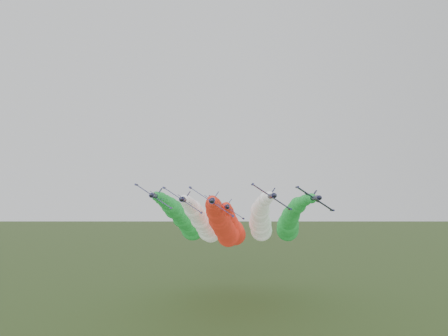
{
  "coord_description": "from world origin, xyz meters",
  "views": [
    {
      "loc": [
        -2.35,
        -99.44,
        35.23
      ],
      "look_at": [
        -0.41,
        4.75,
        44.31
      ],
      "focal_mm": 35.0,
      "sensor_mm": 36.0,
      "label": 1
    }
  ],
  "objects_px": {
    "jet_inner_left": "(204,223)",
    "jet_inner_right": "(261,221)",
    "jet_lead": "(223,226)",
    "jet_outer_right": "(290,222)",
    "jet_trail": "(232,227)",
    "jet_outer_left": "(184,220)"
  },
  "relations": [
    {
      "from": "jet_inner_left",
      "to": "jet_inner_right",
      "type": "xyz_separation_m",
      "value": [
        20.55,
        -0.36,
        0.92
      ]
    },
    {
      "from": "jet_outer_right",
      "to": "jet_lead",
      "type": "bearing_deg",
      "value": -138.9
    },
    {
      "from": "jet_lead",
      "to": "jet_inner_left",
      "type": "xyz_separation_m",
      "value": [
        -6.64,
        14.09,
        0.11
      ]
    },
    {
      "from": "jet_lead",
      "to": "jet_outer_right",
      "type": "distance_m",
      "value": 34.38
    },
    {
      "from": "jet_outer_left",
      "to": "jet_inner_right",
      "type": "bearing_deg",
      "value": -15.25
    },
    {
      "from": "jet_outer_left",
      "to": "jet_trail",
      "type": "distance_m",
      "value": 18.98
    },
    {
      "from": "jet_lead",
      "to": "jet_trail",
      "type": "bearing_deg",
      "value": 81.58
    },
    {
      "from": "jet_outer_left",
      "to": "jet_outer_right",
      "type": "height_order",
      "value": "jet_outer_left"
    },
    {
      "from": "jet_inner_left",
      "to": "jet_inner_right",
      "type": "bearing_deg",
      "value": -1.0
    },
    {
      "from": "jet_outer_left",
      "to": "jet_outer_right",
      "type": "distance_m",
      "value": 40.16
    },
    {
      "from": "jet_inner_left",
      "to": "jet_inner_right",
      "type": "distance_m",
      "value": 20.57
    },
    {
      "from": "jet_lead",
      "to": "jet_outer_left",
      "type": "bearing_deg",
      "value": 123.62
    },
    {
      "from": "jet_inner_left",
      "to": "jet_inner_right",
      "type": "height_order",
      "value": "jet_inner_right"
    },
    {
      "from": "jet_inner_right",
      "to": "jet_outer_right",
      "type": "xyz_separation_m",
      "value": [
        11.99,
        8.86,
        -0.72
      ]
    },
    {
      "from": "jet_inner_right",
      "to": "jet_trail",
      "type": "bearing_deg",
      "value": 128.51
    },
    {
      "from": "jet_inner_right",
      "to": "jet_inner_left",
      "type": "bearing_deg",
      "value": 179.0
    },
    {
      "from": "jet_inner_right",
      "to": "jet_outer_right",
      "type": "height_order",
      "value": "jet_inner_right"
    },
    {
      "from": "jet_lead",
      "to": "jet_outer_right",
      "type": "relative_size",
      "value": 1.0
    },
    {
      "from": "jet_inner_right",
      "to": "jet_outer_right",
      "type": "distance_m",
      "value": 14.93
    },
    {
      "from": "jet_outer_left",
      "to": "jet_trail",
      "type": "relative_size",
      "value": 1.0
    },
    {
      "from": "jet_inner_right",
      "to": "jet_trail",
      "type": "xyz_separation_m",
      "value": [
        -10.02,
        12.59,
        -2.77
      ]
    },
    {
      "from": "jet_inner_left",
      "to": "jet_trail",
      "type": "xyz_separation_m",
      "value": [
        10.53,
        12.23,
        -1.86
      ]
    }
  ]
}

